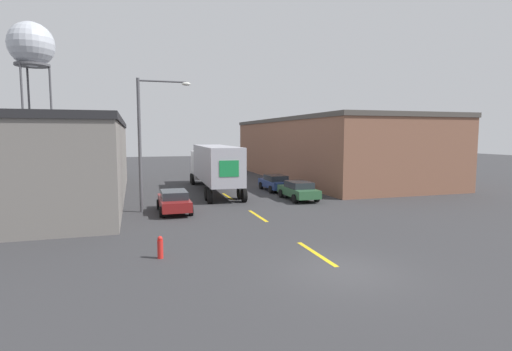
% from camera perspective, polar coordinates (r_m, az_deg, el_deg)
% --- Properties ---
extents(ground_plane, '(160.00, 160.00, 0.00)m').
position_cam_1_polar(ground_plane, '(14.63, 12.47, -13.26)').
color(ground_plane, '#333335').
extents(road_centerline, '(0.20, 19.24, 0.01)m').
position_cam_1_polar(road_centerline, '(23.65, 0.26, -5.78)').
color(road_centerline, gold).
rests_on(road_centerline, ground_plane).
extents(warehouse_left, '(11.58, 25.16, 5.88)m').
position_cam_1_polar(warehouse_left, '(32.98, -28.34, 1.96)').
color(warehouse_left, slate).
rests_on(warehouse_left, ground_plane).
extents(warehouse_right, '(12.45, 29.60, 6.57)m').
position_cam_1_polar(warehouse_right, '(45.50, 10.03, 3.85)').
color(warehouse_right, brown).
rests_on(warehouse_right, ground_plane).
extents(semi_truck, '(3.22, 14.09, 3.88)m').
position_cam_1_polar(semi_truck, '(33.82, -6.09, 1.63)').
color(semi_truck, silver).
rests_on(semi_truck, ground_plane).
extents(parked_car_right_mid, '(1.93, 4.32, 1.37)m').
position_cam_1_polar(parked_car_right_mid, '(29.52, 6.08, -2.08)').
color(parked_car_right_mid, '#2D5B38').
rests_on(parked_car_right_mid, ground_plane).
extents(parked_car_right_far, '(1.93, 4.32, 1.37)m').
position_cam_1_polar(parked_car_right_far, '(34.16, 2.77, -0.99)').
color(parked_car_right_far, navy).
rests_on(parked_car_right_far, ground_plane).
extents(parked_car_left_far, '(1.93, 4.32, 1.37)m').
position_cam_1_polar(parked_car_left_far, '(25.08, -11.64, -3.56)').
color(parked_car_left_far, maroon).
rests_on(parked_car_left_far, ground_plane).
extents(water_tower, '(5.92, 5.92, 19.88)m').
position_cam_1_polar(water_tower, '(64.00, -29.44, 15.80)').
color(water_tower, '#47474C').
rests_on(water_tower, ground_plane).
extents(street_lamp, '(3.26, 0.32, 8.17)m').
position_cam_1_polar(street_lamp, '(25.38, -15.39, 5.70)').
color(street_lamp, '#4C4C51').
rests_on(street_lamp, ground_plane).
extents(fire_hydrant, '(0.22, 0.22, 0.88)m').
position_cam_1_polar(fire_hydrant, '(16.05, -13.52, -9.94)').
color(fire_hydrant, red).
rests_on(fire_hydrant, ground_plane).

